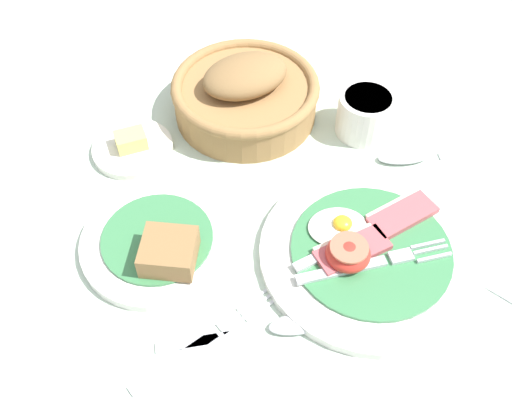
{
  "coord_description": "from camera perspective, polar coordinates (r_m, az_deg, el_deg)",
  "views": [
    {
      "loc": [
        -0.14,
        -0.35,
        0.59
      ],
      "look_at": [
        -0.07,
        0.11,
        0.02
      ],
      "focal_mm": 42.0,
      "sensor_mm": 36.0,
      "label": 1
    }
  ],
  "objects": [
    {
      "name": "breakfast_plate",
      "position": [
        0.72,
        10.62,
        -4.33
      ],
      "size": [
        0.26,
        0.26,
        0.04
      ],
      "color": "silver",
      "rests_on": "ground_plane"
    },
    {
      "name": "teaspoon_stray",
      "position": [
        0.66,
        1.88,
        -11.6
      ],
      "size": [
        0.19,
        0.03,
        0.01
      ],
      "rotation": [
        0.0,
        0.0,
        0.01
      ],
      "color": "silver",
      "rests_on": "ground_plane"
    },
    {
      "name": "bread_plate",
      "position": [
        0.72,
        -9.15,
        -3.61
      ],
      "size": [
        0.19,
        0.19,
        0.05
      ],
      "color": "silver",
      "rests_on": "ground_plane"
    },
    {
      "name": "sugar_cup",
      "position": [
        0.85,
        10.38,
        8.63
      ],
      "size": [
        0.08,
        0.08,
        0.06
      ],
      "color": "white",
      "rests_on": "ground_plane"
    },
    {
      "name": "ground_plane",
      "position": [
        0.7,
        7.16,
        -7.12
      ],
      "size": [
        3.0,
        3.0,
        0.0
      ],
      "primitive_type": "plane",
      "color": "#B7CCB7"
    },
    {
      "name": "butter_dish",
      "position": [
        0.84,
        -11.68,
        5.43
      ],
      "size": [
        0.11,
        0.11,
        0.03
      ],
      "color": "silver",
      "rests_on": "ground_plane"
    },
    {
      "name": "teaspoon_by_saucer",
      "position": [
        0.84,
        15.62,
        4.52
      ],
      "size": [
        0.19,
        0.03,
        0.01
      ],
      "rotation": [
        0.0,
        0.0,
        3.08
      ],
      "color": "silver",
      "rests_on": "ground_plane"
    },
    {
      "name": "bread_basket",
      "position": [
        0.86,
        -1.02,
        10.56
      ],
      "size": [
        0.21,
        0.21,
        0.09
      ],
      "color": "olive",
      "rests_on": "ground_plane"
    },
    {
      "name": "fork_on_cloth",
      "position": [
        0.66,
        -5.11,
        -12.84
      ],
      "size": [
        0.17,
        0.1,
        0.01
      ],
      "rotation": [
        0.0,
        0.0,
        0.51
      ],
      "color": "silver",
      "rests_on": "ground_plane"
    }
  ]
}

